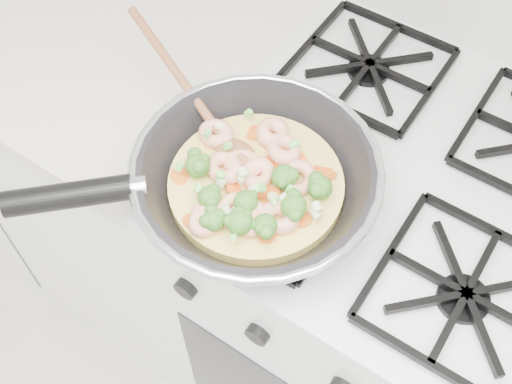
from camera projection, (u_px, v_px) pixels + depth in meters
The scene contains 3 objects.
stove at pixel (367, 296), 1.31m from camera, with size 0.60×0.60×0.92m.
counter_left at pixel (81, 133), 1.57m from camera, with size 1.00×0.60×0.90m.
skillet at pixel (252, 180), 0.86m from camera, with size 0.49×0.42×0.11m.
Camera 1 is at (0.12, 1.11, 1.67)m, focal length 44.27 mm.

